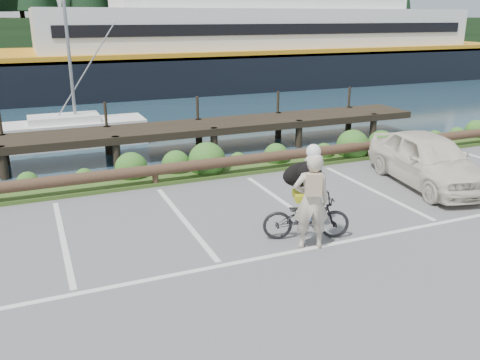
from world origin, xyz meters
The scene contains 8 objects.
ground centered at (0.00, 0.00, 0.00)m, with size 72.00×72.00×0.00m, color #58595B.
harbor_backdrop centered at (0.39, 78.52, 0.00)m, with size 170.00×160.00×30.00m.
vegetation_strip centered at (0.00, 5.30, 0.05)m, with size 34.00×1.60×0.10m, color #3D5B21.
log_rail centered at (0.00, 4.60, 0.00)m, with size 32.00×0.30×0.60m, color #443021, non-canonical shape.
bicycle centered at (2.04, 0.08, 0.47)m, with size 0.62×1.79×0.94m, color black.
cyclist centered at (1.91, -0.32, 0.97)m, with size 0.71×0.47×1.95m, color beige.
dog centered at (2.23, 0.62, 1.20)m, with size 0.91×0.45×0.53m, color black.
parked_car centered at (6.83, 1.88, 0.71)m, with size 1.68×4.18×1.42m, color silver.
Camera 1 is at (-2.94, -8.28, 4.40)m, focal length 38.00 mm.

